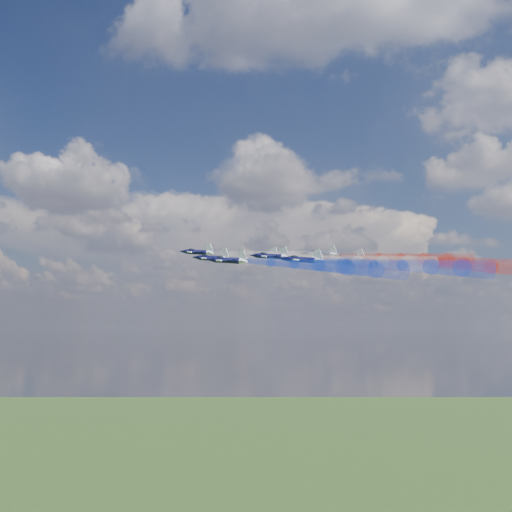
% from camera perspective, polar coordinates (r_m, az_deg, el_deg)
% --- Properties ---
extents(jet_lead, '(15.09, 13.73, 5.92)m').
position_cam_1_polar(jet_lead, '(179.01, -5.29, 0.35)').
color(jet_lead, black).
extents(trail_lead, '(36.92, 16.59, 8.55)m').
position_cam_1_polar(trail_lead, '(165.19, 1.33, 0.01)').
color(trail_lead, white).
extents(jet_inner_left, '(15.09, 13.73, 5.92)m').
position_cam_1_polar(jet_inner_left, '(162.87, -4.00, -0.20)').
color(jet_inner_left, black).
extents(trail_inner_left, '(36.92, 16.59, 8.55)m').
position_cam_1_polar(trail_inner_left, '(149.65, 3.45, -0.62)').
color(trail_inner_left, '#1738CB').
extents(jet_inner_right, '(15.09, 13.73, 5.92)m').
position_cam_1_polar(jet_inner_right, '(179.17, 0.51, -0.01)').
color(jet_inner_right, black).
extents(trail_inner_right, '(36.92, 16.59, 8.55)m').
position_cam_1_polar(trail_inner_right, '(167.51, 7.53, -0.37)').
color(trail_inner_right, red).
extents(jet_outer_left, '(15.09, 13.73, 5.92)m').
position_cam_1_polar(jet_outer_left, '(147.57, -2.58, -0.39)').
color(jet_outer_left, black).
extents(trail_outer_left, '(36.92, 16.59, 8.55)m').
position_cam_1_polar(trail_outer_left, '(135.03, 5.83, -0.88)').
color(trail_outer_left, '#1738CB').
extents(jet_center_third, '(15.09, 13.73, 5.92)m').
position_cam_1_polar(jet_center_third, '(163.90, 1.31, -0.02)').
color(jet_center_third, black).
extents(trail_center_third, '(36.92, 16.59, 8.55)m').
position_cam_1_polar(trail_center_third, '(152.67, 9.08, -0.42)').
color(trail_center_third, white).
extents(jet_outer_right, '(15.09, 13.73, 5.92)m').
position_cam_1_polar(jet_outer_right, '(183.38, 5.75, 0.18)').
color(jet_outer_right, black).
extents(trail_outer_right, '(36.92, 16.59, 8.55)m').
position_cam_1_polar(trail_outer_right, '(173.73, 12.87, -0.16)').
color(trail_outer_right, red).
extents(jet_rear_left, '(15.09, 13.73, 5.92)m').
position_cam_1_polar(jet_rear_left, '(148.56, 4.15, -0.33)').
color(jet_rear_left, black).
extents(trail_rear_left, '(36.92, 16.59, 8.55)m').
position_cam_1_polar(trail_rear_left, '(138.62, 12.96, -0.80)').
color(trail_rear_left, '#1738CB').
extents(jet_rear_right, '(15.09, 13.73, 5.92)m').
position_cam_1_polar(jet_rear_right, '(167.94, 8.03, -0.21)').
color(jet_rear_right, black).
extents(trail_rear_right, '(36.92, 16.59, 8.55)m').
position_cam_1_polar(trail_rear_right, '(159.34, 15.96, -0.60)').
color(trail_rear_right, red).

